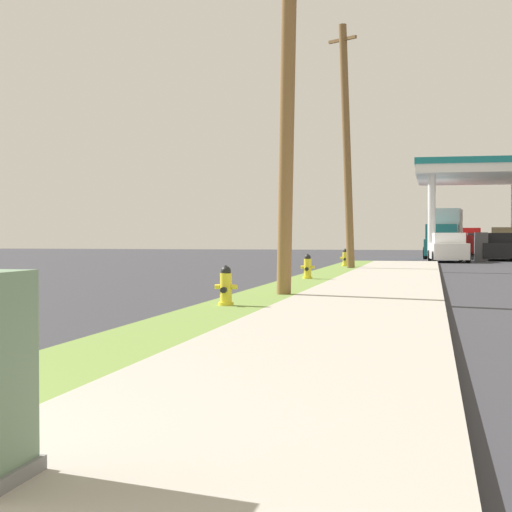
{
  "coord_description": "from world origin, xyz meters",
  "views": [
    {
      "loc": [
        4.37,
        -3.08,
        1.42
      ],
      "look_at": [
        0.61,
        14.45,
        0.98
      ],
      "focal_mm": 58.1,
      "sensor_mm": 36.0,
      "label": 1
    }
  ],
  "objects_px": {
    "car_black_by_far_pump": "(498,248)",
    "utility_pole_midground": "(288,51)",
    "car_white_by_near_pump": "(448,249)",
    "truck_tan_at_forecourt": "(506,243)",
    "fire_hydrant_third": "(308,268)",
    "fire_hydrant_second": "(226,288)",
    "truck_red_at_far_bay": "(467,243)",
    "truck_teal_on_apron": "(445,235)",
    "fire_hydrant_fourth": "(345,259)",
    "utility_pole_background": "(347,144)"
  },
  "relations": [
    {
      "from": "fire_hydrant_second",
      "to": "fire_hydrant_third",
      "type": "bearing_deg",
      "value": 89.6
    },
    {
      "from": "truck_teal_on_apron",
      "to": "fire_hydrant_second",
      "type": "bearing_deg",
      "value": -96.65
    },
    {
      "from": "fire_hydrant_second",
      "to": "truck_red_at_far_bay",
      "type": "bearing_deg",
      "value": 82.25
    },
    {
      "from": "car_white_by_near_pump",
      "to": "truck_tan_at_forecourt",
      "type": "bearing_deg",
      "value": 69.91
    },
    {
      "from": "fire_hydrant_fourth",
      "to": "car_black_by_far_pump",
      "type": "xyz_separation_m",
      "value": [
        7.32,
        14.07,
        0.28
      ]
    },
    {
      "from": "car_black_by_far_pump",
      "to": "truck_teal_on_apron",
      "type": "xyz_separation_m",
      "value": [
        -2.94,
        4.22,
        0.77
      ]
    },
    {
      "from": "fire_hydrant_fourth",
      "to": "utility_pole_background",
      "type": "distance_m",
      "value": 4.96
    },
    {
      "from": "truck_tan_at_forecourt",
      "to": "truck_teal_on_apron",
      "type": "bearing_deg",
      "value": -143.99
    },
    {
      "from": "car_black_by_far_pump",
      "to": "utility_pole_midground",
      "type": "bearing_deg",
      "value": -101.93
    },
    {
      "from": "truck_red_at_far_bay",
      "to": "fire_hydrant_second",
      "type": "bearing_deg",
      "value": -97.75
    },
    {
      "from": "truck_teal_on_apron",
      "to": "car_black_by_far_pump",
      "type": "bearing_deg",
      "value": -55.11
    },
    {
      "from": "utility_pole_midground",
      "to": "truck_teal_on_apron",
      "type": "relative_size",
      "value": 1.58
    },
    {
      "from": "fire_hydrant_second",
      "to": "utility_pole_background",
      "type": "height_order",
      "value": "utility_pole_background"
    },
    {
      "from": "fire_hydrant_fourth",
      "to": "truck_red_at_far_bay",
      "type": "xyz_separation_m",
      "value": [
        5.99,
        24.66,
        0.47
      ]
    },
    {
      "from": "fire_hydrant_third",
      "to": "car_black_by_far_pump",
      "type": "distance_m",
      "value": 25.61
    },
    {
      "from": "fire_hydrant_third",
      "to": "truck_red_at_far_bay",
      "type": "bearing_deg",
      "value": 80.24
    },
    {
      "from": "fire_hydrant_fourth",
      "to": "utility_pole_midground",
      "type": "bearing_deg",
      "value": -88.03
    },
    {
      "from": "car_black_by_far_pump",
      "to": "fire_hydrant_third",
      "type": "bearing_deg",
      "value": -106.72
    },
    {
      "from": "car_white_by_near_pump",
      "to": "truck_red_at_far_bay",
      "type": "xyz_separation_m",
      "value": [
        1.53,
        14.09,
        0.19
      ]
    },
    {
      "from": "car_white_by_near_pump",
      "to": "truck_tan_at_forecourt",
      "type": "height_order",
      "value": "truck_tan_at_forecourt"
    },
    {
      "from": "utility_pole_midground",
      "to": "fire_hydrant_second",
      "type": "bearing_deg",
      "value": -105.67
    },
    {
      "from": "truck_teal_on_apron",
      "to": "truck_red_at_far_bay",
      "type": "xyz_separation_m",
      "value": [
        1.62,
        6.37,
        -0.57
      ]
    },
    {
      "from": "truck_teal_on_apron",
      "to": "truck_red_at_far_bay",
      "type": "distance_m",
      "value": 6.6
    },
    {
      "from": "utility_pole_midground",
      "to": "truck_red_at_far_bay",
      "type": "xyz_separation_m",
      "value": [
        5.39,
        42.34,
        -4.45
      ]
    },
    {
      "from": "car_black_by_far_pump",
      "to": "truck_red_at_far_bay",
      "type": "height_order",
      "value": "truck_red_at_far_bay"
    },
    {
      "from": "car_black_by_far_pump",
      "to": "truck_tan_at_forecourt",
      "type": "xyz_separation_m",
      "value": [
        1.02,
        7.1,
        0.19
      ]
    },
    {
      "from": "truck_red_at_far_bay",
      "to": "fire_hydrant_fourth",
      "type": "bearing_deg",
      "value": -103.66
    },
    {
      "from": "car_white_by_near_pump",
      "to": "utility_pole_midground",
      "type": "bearing_deg",
      "value": -97.77
    },
    {
      "from": "truck_red_at_far_bay",
      "to": "utility_pole_midground",
      "type": "bearing_deg",
      "value": -97.25
    },
    {
      "from": "car_white_by_near_pump",
      "to": "truck_tan_at_forecourt",
      "type": "xyz_separation_m",
      "value": [
        3.88,
        10.6,
        0.19
      ]
    },
    {
      "from": "utility_pole_background",
      "to": "car_white_by_near_pump",
      "type": "relative_size",
      "value": 2.14
    },
    {
      "from": "truck_teal_on_apron",
      "to": "truck_tan_at_forecourt",
      "type": "bearing_deg",
      "value": 36.01
    },
    {
      "from": "utility_pole_midground",
      "to": "utility_pole_background",
      "type": "distance_m",
      "value": 16.12
    },
    {
      "from": "fire_hydrant_second",
      "to": "car_white_by_near_pump",
      "type": "bearing_deg",
      "value": 81.55
    },
    {
      "from": "fire_hydrant_third",
      "to": "truck_red_at_far_bay",
      "type": "xyz_separation_m",
      "value": [
        6.04,
        35.11,
        0.47
      ]
    },
    {
      "from": "fire_hydrant_fourth",
      "to": "fire_hydrant_third",
      "type": "bearing_deg",
      "value": -90.26
    },
    {
      "from": "fire_hydrant_third",
      "to": "utility_pole_midground",
      "type": "bearing_deg",
      "value": -84.82
    },
    {
      "from": "truck_teal_on_apron",
      "to": "truck_red_at_far_bay",
      "type": "relative_size",
      "value": 1.2
    },
    {
      "from": "car_white_by_near_pump",
      "to": "car_black_by_far_pump",
      "type": "bearing_deg",
      "value": 50.8
    },
    {
      "from": "fire_hydrant_second",
      "to": "utility_pole_midground",
      "type": "bearing_deg",
      "value": 74.33
    },
    {
      "from": "fire_hydrant_second",
      "to": "truck_tan_at_forecourt",
      "type": "bearing_deg",
      "value": 78.46
    },
    {
      "from": "utility_pole_background",
      "to": "utility_pole_midground",
      "type": "bearing_deg",
      "value": -88.58
    },
    {
      "from": "fire_hydrant_second",
      "to": "truck_red_at_far_bay",
      "type": "distance_m",
      "value": 45.34
    },
    {
      "from": "truck_red_at_far_bay",
      "to": "truck_teal_on_apron",
      "type": "bearing_deg",
      "value": -104.24
    },
    {
      "from": "fire_hydrant_second",
      "to": "truck_tan_at_forecourt",
      "type": "distance_m",
      "value": 42.28
    },
    {
      "from": "fire_hydrant_second",
      "to": "truck_red_at_far_bay",
      "type": "height_order",
      "value": "truck_red_at_far_bay"
    },
    {
      "from": "fire_hydrant_fourth",
      "to": "truck_red_at_far_bay",
      "type": "relative_size",
      "value": 0.14
    },
    {
      "from": "truck_tan_at_forecourt",
      "to": "fire_hydrant_second",
      "type": "bearing_deg",
      "value": -101.54
    },
    {
      "from": "fire_hydrant_third",
      "to": "car_black_by_far_pump",
      "type": "xyz_separation_m",
      "value": [
        7.36,
        24.52,
        0.28
      ]
    },
    {
      "from": "fire_hydrant_fourth",
      "to": "truck_tan_at_forecourt",
      "type": "height_order",
      "value": "truck_tan_at_forecourt"
    }
  ]
}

